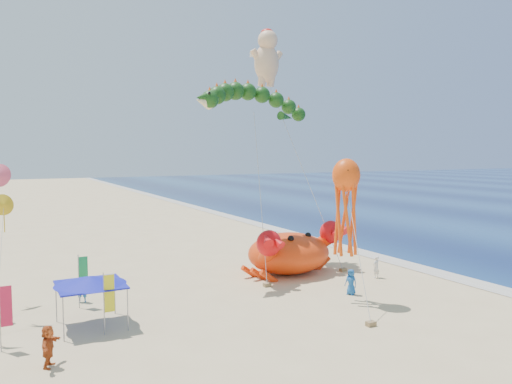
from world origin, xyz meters
TOP-DOWN VIEW (x-y plane):
  - ground at (0.00, 0.00)m, footprint 320.00×320.00m
  - foam_strip at (12.00, 0.00)m, footprint 320.00×320.00m
  - crab_inflatable at (1.98, 4.09)m, footprint 8.73×6.90m
  - dragon_kite at (-0.29, 5.92)m, footprint 11.35×7.52m
  - cherub_kite at (3.42, 10.25)m, footprint 3.93×8.69m
  - octopus_kite at (1.33, -3.46)m, footprint 2.73×5.26m
  - canopy_blue at (-13.34, -0.89)m, footprint 3.68×3.68m
  - feather_flags at (-15.92, 0.28)m, footprint 8.16×5.97m
  - beachgoers at (-10.34, -1.85)m, footprint 25.07×10.18m

SIDE VIEW (x-z plane):
  - ground at x=0.00m, z-range 0.00..0.00m
  - foam_strip at x=12.00m, z-range 0.01..0.01m
  - beachgoers at x=-10.34m, z-range -0.05..1.78m
  - crab_inflatable at x=1.98m, z-range -0.23..3.60m
  - feather_flags at x=-15.92m, z-range 0.41..3.61m
  - canopy_blue at x=-13.34m, z-range 1.09..3.80m
  - octopus_kite at x=1.33m, z-range 1.90..10.70m
  - dragon_kite at x=-0.29m, z-range 5.74..19.74m
  - cherub_kite at x=3.42m, z-range 7.51..27.18m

